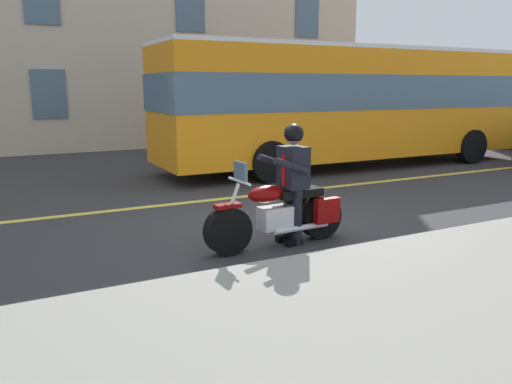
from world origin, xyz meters
name	(u,v)px	position (x,y,z in m)	size (l,w,h in m)	color
ground_plane	(265,223)	(0.00, 0.00, 0.00)	(80.00, 80.00, 0.00)	#333335
sidewalk_curb	(500,334)	(0.00, 4.50, 0.07)	(60.00, 5.00, 0.15)	gray
lane_center_stripe	(218,199)	(0.00, -2.00, 0.01)	(60.00, 0.16, 0.01)	#E5DB4C
motorcycle_main	(281,215)	(0.35, 1.16, 0.45)	(2.22, 0.65, 1.26)	black
rider_main	(292,173)	(0.16, 1.15, 1.04)	(0.64, 0.57, 1.74)	black
bus_far	(351,100)	(-5.03, -4.34, 1.87)	(11.05, 2.70, 3.30)	orange
building_backdrop	(34,0)	(2.26, -14.00, 5.36)	(25.05, 6.06, 10.73)	beige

